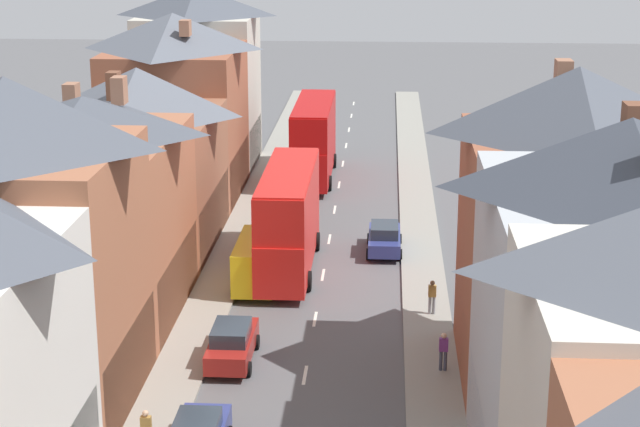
% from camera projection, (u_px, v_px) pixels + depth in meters
% --- Properties ---
extents(pavement_left, '(2.20, 104.00, 0.14)m').
position_uv_depth(pavement_left, '(229.00, 259.00, 56.63)').
color(pavement_left, gray).
rests_on(pavement_left, ground).
extents(pavement_right, '(2.20, 104.00, 0.14)m').
position_uv_depth(pavement_right, '(422.00, 263.00, 56.01)').
color(pavement_right, gray).
rests_on(pavement_right, ground).
extents(centre_line_dashes, '(0.14, 97.80, 0.01)m').
position_uv_depth(centre_line_dashes, '(323.00, 275.00, 54.42)').
color(centre_line_dashes, silver).
rests_on(centre_line_dashes, ground).
extents(terrace_row_left, '(8.00, 73.86, 13.31)m').
position_uv_depth(terrace_row_left, '(58.00, 222.00, 43.43)').
color(terrace_row_left, '#B2704C').
rests_on(terrace_row_left, ground).
extents(double_decker_bus_lead, '(2.74, 10.80, 5.30)m').
position_uv_depth(double_decker_bus_lead, '(288.00, 218.00, 54.40)').
color(double_decker_bus_lead, red).
rests_on(double_decker_bus_lead, ground).
extents(double_decker_bus_mid_street, '(2.74, 10.80, 5.30)m').
position_uv_depth(double_decker_bus_mid_street, '(314.00, 139.00, 72.44)').
color(double_decker_bus_mid_street, '#B70F0F').
rests_on(double_decker_bus_mid_street, ground).
extents(car_near_blue, '(1.90, 4.32, 1.63)m').
position_uv_depth(car_near_blue, '(384.00, 238.00, 57.69)').
color(car_near_blue, navy).
rests_on(car_near_blue, ground).
extents(car_parked_left_a, '(1.90, 4.44, 1.69)m').
position_uv_depth(car_parked_left_a, '(232.00, 343.00, 43.93)').
color(car_parked_left_a, maroon).
rests_on(car_parked_left_a, ground).
extents(delivery_van, '(2.20, 5.20, 2.41)m').
position_uv_depth(delivery_van, '(258.00, 261.00, 52.39)').
color(delivery_van, yellow).
rests_on(delivery_van, ground).
extents(pedestrian_mid_right, '(0.36, 0.22, 1.61)m').
position_uv_depth(pedestrian_mid_right, '(443.00, 350.00, 42.81)').
color(pedestrian_mid_right, '#3D4256').
rests_on(pedestrian_mid_right, pavement_right).
extents(pedestrian_far_left, '(0.36, 0.22, 1.61)m').
position_uv_depth(pedestrian_far_left, '(432.00, 295.00, 48.70)').
color(pedestrian_far_left, gray).
rests_on(pedestrian_far_left, pavement_right).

